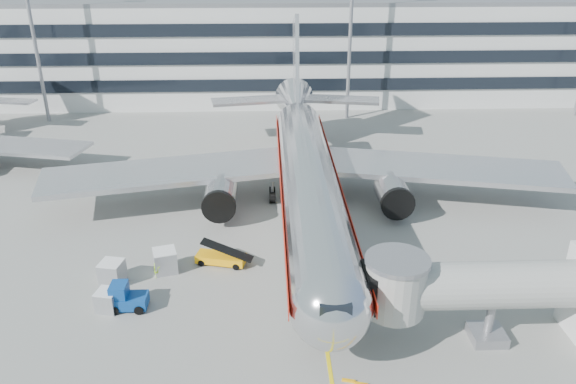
{
  "coord_description": "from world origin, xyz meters",
  "views": [
    {
      "loc": [
        -3.53,
        -36.92,
        23.82
      ],
      "look_at": [
        -1.89,
        6.98,
        4.0
      ],
      "focal_mm": 35.0,
      "sensor_mm": 36.0,
      "label": 1
    }
  ],
  "objects_px": {
    "belt_loader": "(221,257)",
    "cargo_container_front": "(165,261)",
    "baggage_tug": "(126,298)",
    "main_jet": "(306,169)",
    "cargo_container_left": "(108,300)",
    "ramp_worker": "(158,268)",
    "cargo_container_right": "(112,272)"
  },
  "relations": [
    {
      "from": "belt_loader",
      "to": "ramp_worker",
      "type": "xyz_separation_m",
      "value": [
        -4.71,
        -1.84,
        0.25
      ]
    },
    {
      "from": "cargo_container_left",
      "to": "baggage_tug",
      "type": "bearing_deg",
      "value": 4.8
    },
    {
      "from": "cargo_container_front",
      "to": "baggage_tug",
      "type": "bearing_deg",
      "value": -112.39
    },
    {
      "from": "belt_loader",
      "to": "cargo_container_front",
      "type": "bearing_deg",
      "value": -167.72
    },
    {
      "from": "cargo_container_right",
      "to": "belt_loader",
      "type": "bearing_deg",
      "value": 16.38
    },
    {
      "from": "belt_loader",
      "to": "cargo_container_right",
      "type": "bearing_deg",
      "value": -163.62
    },
    {
      "from": "belt_loader",
      "to": "cargo_container_front",
      "type": "distance_m",
      "value": 4.38
    },
    {
      "from": "main_jet",
      "to": "cargo_container_front",
      "type": "bearing_deg",
      "value": -137.84
    },
    {
      "from": "cargo_container_left",
      "to": "belt_loader",
      "type": "bearing_deg",
      "value": 38.08
    },
    {
      "from": "cargo_container_front",
      "to": "belt_loader",
      "type": "bearing_deg",
      "value": 12.28
    },
    {
      "from": "belt_loader",
      "to": "cargo_container_front",
      "type": "xyz_separation_m",
      "value": [
        -4.27,
        -0.93,
        0.35
      ]
    },
    {
      "from": "main_jet",
      "to": "belt_loader",
      "type": "relative_size",
      "value": 11.94
    },
    {
      "from": "belt_loader",
      "to": "cargo_container_right",
      "type": "relative_size",
      "value": 2.21
    },
    {
      "from": "baggage_tug",
      "to": "cargo_container_left",
      "type": "bearing_deg",
      "value": -175.2
    },
    {
      "from": "cargo_container_front",
      "to": "main_jet",
      "type": "bearing_deg",
      "value": 42.16
    },
    {
      "from": "cargo_container_left",
      "to": "cargo_container_right",
      "type": "distance_m",
      "value": 3.54
    },
    {
      "from": "ramp_worker",
      "to": "belt_loader",
      "type": "bearing_deg",
      "value": -3.84
    },
    {
      "from": "baggage_tug",
      "to": "cargo_container_right",
      "type": "height_order",
      "value": "baggage_tug"
    },
    {
      "from": "cargo_container_left",
      "to": "cargo_container_front",
      "type": "bearing_deg",
      "value": 56.93
    },
    {
      "from": "cargo_container_left",
      "to": "ramp_worker",
      "type": "relative_size",
      "value": 1.04
    },
    {
      "from": "belt_loader",
      "to": "cargo_container_left",
      "type": "xyz_separation_m",
      "value": [
        -7.47,
        -5.86,
        0.2
      ]
    },
    {
      "from": "main_jet",
      "to": "belt_loader",
      "type": "xyz_separation_m",
      "value": [
        -7.46,
        -9.69,
        -3.67
      ]
    },
    {
      "from": "cargo_container_left",
      "to": "ramp_worker",
      "type": "xyz_separation_m",
      "value": [
        2.77,
        4.02,
        0.05
      ]
    },
    {
      "from": "belt_loader",
      "to": "cargo_container_left",
      "type": "relative_size",
      "value": 2.5
    },
    {
      "from": "main_jet",
      "to": "ramp_worker",
      "type": "relative_size",
      "value": 31.1
    },
    {
      "from": "cargo_container_right",
      "to": "cargo_container_front",
      "type": "bearing_deg",
      "value": 20.83
    },
    {
      "from": "main_jet",
      "to": "ramp_worker",
      "type": "height_order",
      "value": "main_jet"
    },
    {
      "from": "cargo_container_right",
      "to": "ramp_worker",
      "type": "xyz_separation_m",
      "value": [
        3.31,
        0.52,
        -0.05
      ]
    },
    {
      "from": "belt_loader",
      "to": "ramp_worker",
      "type": "bearing_deg",
      "value": -158.71
    },
    {
      "from": "baggage_tug",
      "to": "cargo_container_left",
      "type": "height_order",
      "value": "baggage_tug"
    },
    {
      "from": "main_jet",
      "to": "cargo_container_left",
      "type": "bearing_deg",
      "value": -133.85
    },
    {
      "from": "cargo_container_left",
      "to": "cargo_container_right",
      "type": "height_order",
      "value": "cargo_container_right"
    }
  ]
}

